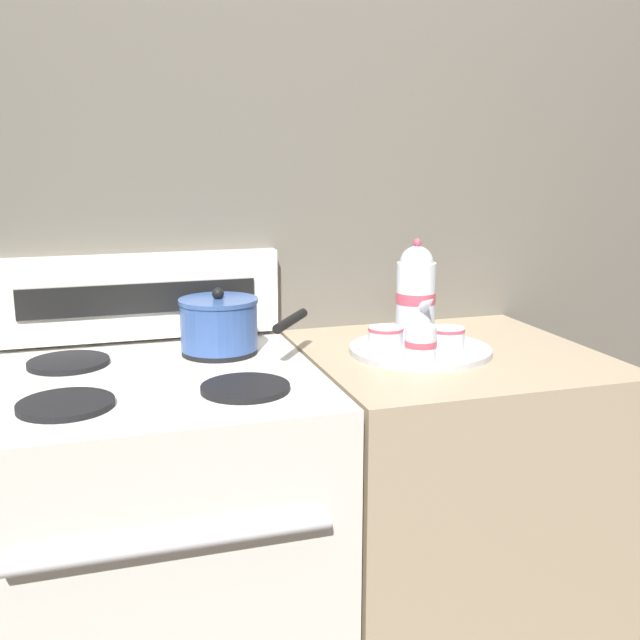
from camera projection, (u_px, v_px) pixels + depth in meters
The scene contains 10 objects.
wall_back at pixel (269, 264), 1.97m from camera, with size 6.00×0.05×2.20m.
stove at pixel (162, 573), 1.68m from camera, with size 0.71×0.69×0.94m.
control_panel at pixel (139, 297), 1.84m from camera, with size 0.69×0.05×0.21m.
side_counter at pixel (444, 528), 1.89m from camera, with size 0.67×0.66×0.92m.
saucepan at pixel (220, 323), 1.75m from camera, with size 0.30×0.27×0.15m.
serving_tray at pixel (420, 350), 1.77m from camera, with size 0.34×0.34×0.01m.
teapot at pixel (416, 293), 1.82m from camera, with size 0.10×0.16×0.25m.
teacup_left at pixel (447, 339), 1.74m from camera, with size 0.13×0.13×0.05m.
teacup_right at pixel (386, 338), 1.74m from camera, with size 0.13×0.13×0.05m.
creamer_jug at pixel (421, 343), 1.65m from camera, with size 0.07×0.07×0.08m.
Camera 1 is at (-0.45, -1.55, 1.39)m, focal length 42.00 mm.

